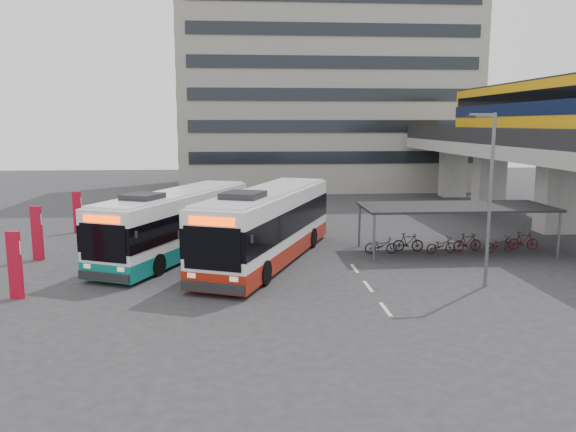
{
  "coord_description": "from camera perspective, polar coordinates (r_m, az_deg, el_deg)",
  "views": [
    {
      "loc": [
        -2.69,
        -25.76,
        6.86
      ],
      "look_at": [
        -0.42,
        3.58,
        2.0
      ],
      "focal_mm": 35.0,
      "sensor_mm": 36.0,
      "label": 1
    }
  ],
  "objects": [
    {
      "name": "road_markings",
      "position": [
        24.33,
        8.14,
        -7.08
      ],
      "size": [
        0.15,
        7.6,
        0.01
      ],
      "color": "beige",
      "rests_on": "ground"
    },
    {
      "name": "bus_teal",
      "position": [
        29.92,
        -11.22,
        -0.77
      ],
      "size": [
        7.32,
        12.27,
        3.62
      ],
      "rotation": [
        0.0,
        0.0,
        -0.41
      ],
      "color": "white",
      "rests_on": "ground"
    },
    {
      "name": "sign_totem_south",
      "position": [
        24.59,
        -26.0,
        -4.42
      ],
      "size": [
        0.58,
        0.3,
        2.72
      ],
      "rotation": [
        0.0,
        0.0,
        -0.25
      ],
      "color": "#AE0A21",
      "rests_on": "ground"
    },
    {
      "name": "viaduct",
      "position": [
        42.67,
        23.29,
        7.78
      ],
      "size": [
        8.0,
        32.0,
        9.68
      ],
      "color": "gray",
      "rests_on": "ground"
    },
    {
      "name": "bus_main",
      "position": [
        28.14,
        -2.06,
        -0.98
      ],
      "size": [
        7.53,
        13.23,
        3.88
      ],
      "rotation": [
        0.0,
        0.0,
        -0.38
      ],
      "color": "white",
      "rests_on": "ground"
    },
    {
      "name": "lamp_post",
      "position": [
        24.68,
        19.7,
        2.54
      ],
      "size": [
        1.28,
        0.28,
        7.3
      ],
      "rotation": [
        0.0,
        0.0,
        0.1
      ],
      "color": "#595B60",
      "rests_on": "ground"
    },
    {
      "name": "bike_shelter",
      "position": [
        31.32,
        16.52,
        -0.98
      ],
      "size": [
        10.0,
        4.0,
        2.54
      ],
      "color": "#595B60",
      "rests_on": "ground"
    },
    {
      "name": "pedestrian",
      "position": [
        29.67,
        -1.84,
        -2.11
      ],
      "size": [
        0.8,
        0.83,
        1.91
      ],
      "primitive_type": "imported",
      "rotation": [
        0.0,
        0.0,
        0.86
      ],
      "color": "black",
      "rests_on": "ground"
    },
    {
      "name": "ground",
      "position": [
        26.79,
        1.49,
        -5.46
      ],
      "size": [
        120.0,
        120.0,
        0.0
      ],
      "primitive_type": "plane",
      "color": "#28282B",
      "rests_on": "ground"
    },
    {
      "name": "office_block",
      "position": [
        62.62,
        3.69,
        14.52
      ],
      "size": [
        30.0,
        15.0,
        25.0
      ],
      "primitive_type": "cube",
      "color": "gray",
      "rests_on": "ground"
    },
    {
      "name": "sign_totem_north",
      "position": [
        38.0,
        -20.61,
        0.44
      ],
      "size": [
        0.57,
        0.22,
        2.62
      ],
      "rotation": [
        0.0,
        0.0,
        -0.1
      ],
      "color": "#AE0A21",
      "rests_on": "ground"
    },
    {
      "name": "sign_totem_mid",
      "position": [
        31.05,
        -24.14,
        -1.53
      ],
      "size": [
        0.59,
        0.32,
        2.77
      ],
      "rotation": [
        0.0,
        0.0,
        -0.28
      ],
      "color": "#AE0A21",
      "rests_on": "ground"
    }
  ]
}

